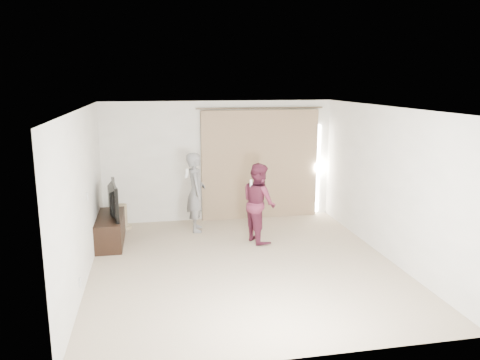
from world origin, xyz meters
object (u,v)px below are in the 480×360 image
tv (109,200)px  person_man (196,192)px  person_woman (259,203)px  tv_console (111,230)px

tv → person_man: 1.74m
person_woman → tv: bearing=171.7°
tv_console → person_woman: (2.78, -0.41, 0.50)m
tv → person_woman: person_woman is taller
person_man → person_woman: (1.11, -0.87, -0.05)m
tv → person_man: (1.67, 0.46, -0.04)m
tv_console → person_man: size_ratio=0.84×
person_man → person_woman: size_ratio=1.07×
tv → person_woman: (2.78, -0.41, -0.09)m
person_woman → person_man: bearing=142.0°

